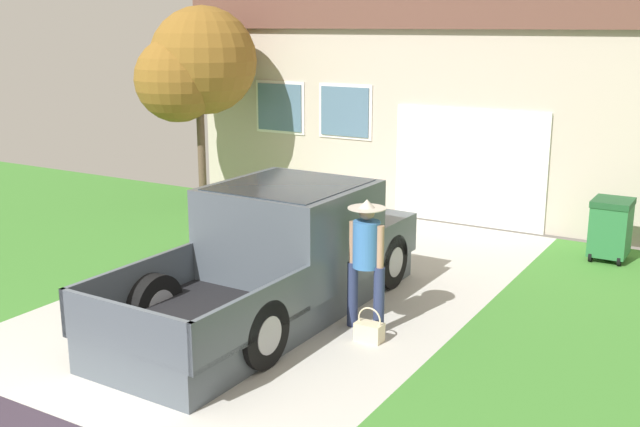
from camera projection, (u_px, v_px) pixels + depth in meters
name	position (u px, v px, depth m)	size (l,w,h in m)	color
pickup_truck	(285.00, 254.00, 10.18)	(2.05, 5.13, 1.69)	#474F58
person_with_hat	(366.00, 254.00, 9.38)	(0.52, 0.47, 1.68)	navy
handbag	(369.00, 330.00, 9.22)	(0.34, 0.20, 0.43)	beige
house_with_garage	(466.00, 95.00, 17.17)	(10.68, 6.12, 4.36)	#B9AB9B
front_yard_tree	(195.00, 67.00, 15.43)	(2.23, 2.47, 4.13)	brown
wheeled_trash_bin	(611.00, 227.00, 12.31)	(0.60, 0.72, 1.01)	#286B38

